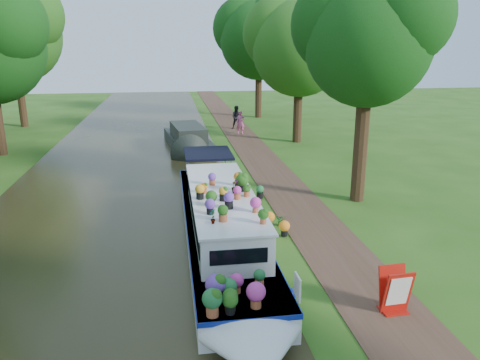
% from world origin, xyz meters
% --- Properties ---
extents(ground, '(100.00, 100.00, 0.00)m').
position_xyz_m(ground, '(0.00, 0.00, 0.00)').
color(ground, '#275114').
rests_on(ground, ground).
extents(canal_water, '(10.00, 100.00, 0.02)m').
position_xyz_m(canal_water, '(-6.00, 0.00, 0.01)').
color(canal_water, black).
rests_on(canal_water, ground).
extents(towpath, '(2.20, 100.00, 0.03)m').
position_xyz_m(towpath, '(1.20, 0.00, 0.01)').
color(towpath, '#432C1F').
rests_on(towpath, ground).
extents(plant_boat, '(2.29, 13.52, 2.27)m').
position_xyz_m(plant_boat, '(-2.25, -0.96, 0.85)').
color(plant_boat, silver).
rests_on(plant_boat, canal_water).
extents(tree_near_overhang, '(5.52, 5.28, 8.99)m').
position_xyz_m(tree_near_overhang, '(3.79, 3.06, 6.60)').
color(tree_near_overhang, black).
rests_on(tree_near_overhang, ground).
extents(tree_near_mid, '(6.90, 6.60, 9.40)m').
position_xyz_m(tree_near_mid, '(4.48, 15.08, 6.44)').
color(tree_near_mid, black).
rests_on(tree_near_mid, ground).
extents(tree_near_far, '(7.59, 7.26, 10.30)m').
position_xyz_m(tree_near_far, '(3.98, 26.09, 7.05)').
color(tree_near_far, black).
rests_on(tree_near_far, ground).
extents(tree_far_d, '(8.05, 7.70, 10.85)m').
position_xyz_m(tree_far_d, '(-15.02, 24.10, 7.40)').
color(tree_far_d, black).
rests_on(tree_far_d, ground).
extents(second_boat, '(2.98, 7.78, 1.46)m').
position_xyz_m(second_boat, '(-2.67, 13.96, 0.59)').
color(second_boat, black).
rests_on(second_boat, canal_water).
extents(sandwich_board, '(0.71, 0.59, 1.11)m').
position_xyz_m(sandwich_board, '(1.41, -5.17, 0.53)').
color(sandwich_board, '#AF150C').
rests_on(sandwich_board, towpath).
extents(pedestrian_pink, '(0.66, 0.49, 1.64)m').
position_xyz_m(pedestrian_pink, '(1.25, 18.28, 0.85)').
color(pedestrian_pink, '#E25DA9').
rests_on(pedestrian_pink, towpath).
extents(pedestrian_dark, '(0.94, 0.78, 1.74)m').
position_xyz_m(pedestrian_dark, '(1.28, 20.30, 0.90)').
color(pedestrian_dark, black).
rests_on(pedestrian_dark, towpath).
extents(verge_plant, '(0.45, 0.41, 0.42)m').
position_xyz_m(verge_plant, '(0.05, 0.68, 0.21)').
color(verge_plant, '#1E661F').
rests_on(verge_plant, ground).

